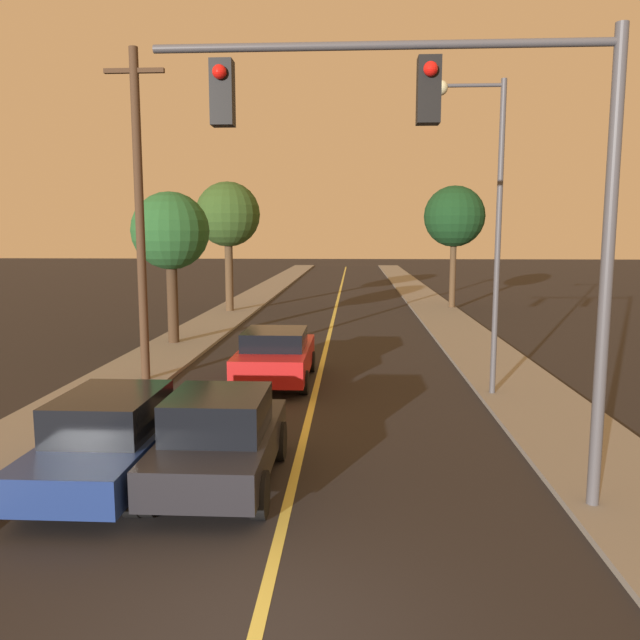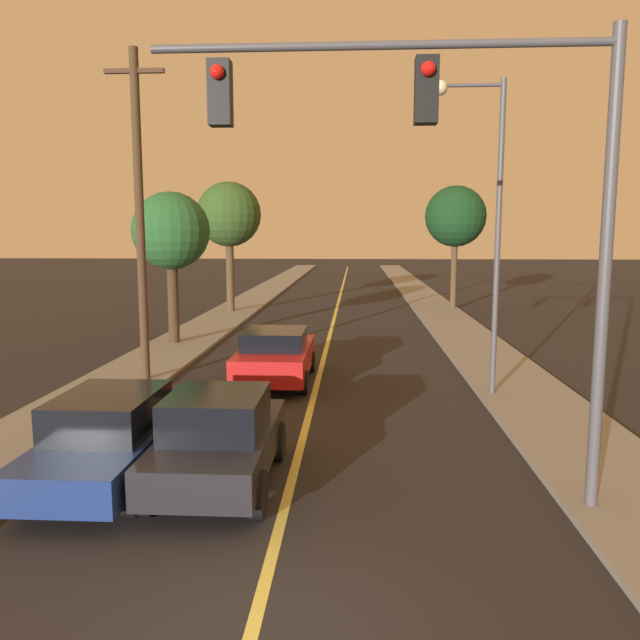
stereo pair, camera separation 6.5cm
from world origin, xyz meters
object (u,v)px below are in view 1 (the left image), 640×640
at_px(car_outer_lane_front, 115,435).
at_px(streetlamp_right, 484,199).
at_px(tree_left_far, 170,232).
at_px(utility_pole_left, 140,212).
at_px(tree_left_near, 228,215).
at_px(car_near_lane_front, 220,439).
at_px(car_near_lane_second, 276,355).
at_px(traffic_signal_mast, 464,166).
at_px(tree_right_near, 454,217).

relative_size(car_outer_lane_front, streetlamp_right, 0.60).
height_order(car_outer_lane_front, tree_left_far, tree_left_far).
relative_size(utility_pole_left, tree_left_near, 1.32).
bearing_deg(car_near_lane_front, tree_left_near, 100.92).
xyz_separation_m(car_near_lane_front, car_near_lane_second, (0.00, 7.27, -0.03)).
height_order(car_near_lane_second, tree_left_near, tree_left_near).
height_order(car_near_lane_front, car_outer_lane_front, car_near_lane_front).
xyz_separation_m(car_outer_lane_front, tree_left_far, (-2.70, 12.74, 3.43)).
bearing_deg(car_near_lane_front, utility_pole_left, 117.35).
xyz_separation_m(traffic_signal_mast, streetlamp_right, (1.63, 6.61, -0.08)).
relative_size(car_near_lane_front, car_outer_lane_front, 0.84).
distance_m(utility_pole_left, tree_left_near, 15.72).
bearing_deg(car_outer_lane_front, tree_left_far, 101.98).
height_order(car_outer_lane_front, streetlamp_right, streetlamp_right).
distance_m(car_near_lane_second, tree_left_near, 16.59).
distance_m(car_near_lane_front, utility_pole_left, 8.78).
distance_m(car_outer_lane_front, tree_right_near, 26.77).
bearing_deg(utility_pole_left, streetlamp_right, -6.63).
relative_size(car_near_lane_front, streetlamp_right, 0.50).
relative_size(car_near_lane_second, traffic_signal_mast, 0.63).
relative_size(streetlamp_right, tree_left_far, 1.38).
height_order(car_near_lane_second, streetlamp_right, streetlamp_right).
height_order(traffic_signal_mast, tree_left_far, traffic_signal_mast).
bearing_deg(utility_pole_left, car_near_lane_second, 4.48).
height_order(car_near_lane_second, traffic_signal_mast, traffic_signal_mast).
bearing_deg(car_near_lane_second, car_near_lane_front, -90.00).
distance_m(car_near_lane_front, tree_right_near, 26.35).
distance_m(car_near_lane_front, car_outer_lane_front, 1.85).
distance_m(car_outer_lane_front, streetlamp_right, 10.13).
bearing_deg(car_near_lane_second, tree_left_near, 105.85).
relative_size(car_near_lane_front, tree_right_near, 0.58).
height_order(streetlamp_right, tree_left_near, streetlamp_right).
height_order(traffic_signal_mast, streetlamp_right, streetlamp_right).
relative_size(traffic_signal_mast, streetlamp_right, 0.89).
xyz_separation_m(streetlamp_right, tree_left_far, (-9.88, 6.97, -0.79)).
relative_size(car_outer_lane_front, utility_pole_left, 0.52).
relative_size(car_outer_lane_front, tree_right_near, 0.69).
xyz_separation_m(car_outer_lane_front, tree_right_near, (9.44, 24.68, 4.29)).
distance_m(streetlamp_right, tree_left_near, 19.35).
xyz_separation_m(car_near_lane_second, tree_left_near, (-4.38, 15.41, 4.33)).
relative_size(tree_left_near, tree_left_far, 1.21).
height_order(utility_pole_left, tree_right_near, utility_pole_left).
distance_m(streetlamp_right, tree_right_near, 19.06).
bearing_deg(streetlamp_right, tree_right_near, 83.17).
relative_size(car_near_lane_front, car_near_lane_second, 0.89).
height_order(car_near_lane_front, tree_left_near, tree_left_near).
height_order(streetlamp_right, utility_pole_left, utility_pole_left).
relative_size(car_outer_lane_front, tree_left_far, 0.83).
xyz_separation_m(car_outer_lane_front, utility_pole_left, (-1.77, 6.80, 3.94)).
xyz_separation_m(car_outer_lane_front, streetlamp_right, (7.18, 5.76, 4.22)).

